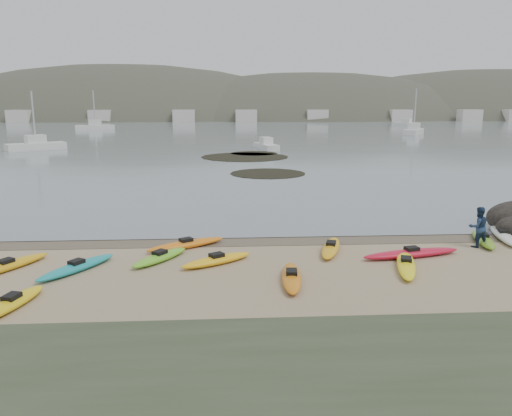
{
  "coord_description": "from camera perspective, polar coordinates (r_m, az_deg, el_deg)",
  "views": [
    {
      "loc": [
        -1.41,
        -23.29,
        6.46
      ],
      "look_at": [
        0.0,
        0.0,
        1.5
      ],
      "focal_mm": 35.0,
      "sensor_mm": 36.0,
      "label": 1
    }
  ],
  "objects": [
    {
      "name": "wet_sand",
      "position": [
        23.92,
        0.04,
        -3.66
      ],
      "size": [
        60.0,
        60.0,
        0.0
      ],
      "primitive_type": "plane",
      "color": "brown",
      "rests_on": "ground"
    },
    {
      "name": "ground",
      "position": [
        24.21,
        -0.0,
        -3.47
      ],
      "size": [
        600.0,
        600.0,
        0.0
      ],
      "primitive_type": "plane",
      "color": "tan",
      "rests_on": "ground"
    },
    {
      "name": "kayaks",
      "position": [
        20.76,
        2.05,
        -5.64
      ],
      "size": [
        24.1,
        10.59,
        0.34
      ],
      "color": "#6DCC28",
      "rests_on": "ground"
    },
    {
      "name": "far_hills",
      "position": [
        222.18,
        7.18,
        6.12
      ],
      "size": [
        550.0,
        135.0,
        80.0
      ],
      "color": "#384235",
      "rests_on": "ground"
    },
    {
      "name": "kelp_mats",
      "position": [
        57.27,
        -0.54,
        5.55
      ],
      "size": [
        10.45,
        24.89,
        0.04
      ],
      "color": "black",
      "rests_on": "water"
    },
    {
      "name": "person_east",
      "position": [
        24.69,
        24.06,
        -2.0
      ],
      "size": [
        0.96,
        0.77,
        1.86
      ],
      "primitive_type": "imported",
      "rotation": [
        0.0,
        0.0,
        3.22
      ],
      "color": "navy",
      "rests_on": "ground"
    },
    {
      "name": "far_town",
      "position": [
        168.51,
        -0.95,
        10.48
      ],
      "size": [
        199.0,
        5.0,
        4.0
      ],
      "color": "beige",
      "rests_on": "ground"
    },
    {
      "name": "moored_boats",
      "position": [
        104.36,
        -0.34,
        8.77
      ],
      "size": [
        89.47,
        75.05,
        1.25
      ],
      "color": "silver",
      "rests_on": "ground"
    },
    {
      "name": "water",
      "position": [
        323.36,
        -3.26,
        10.84
      ],
      "size": [
        1200.0,
        1200.0,
        0.0
      ],
      "primitive_type": "plane",
      "color": "slate",
      "rests_on": "ground"
    }
  ]
}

